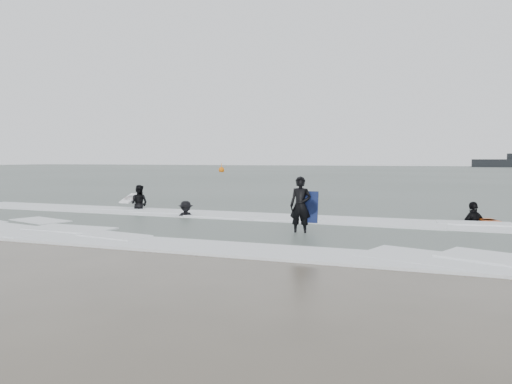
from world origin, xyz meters
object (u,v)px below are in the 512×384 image
(surfer_wading, at_px, (139,211))
(buoy, at_px, (221,170))
(surfer_breaker, at_px, (186,218))
(surfer_centre, at_px, (300,235))
(surfer_right_near, at_px, (473,222))

(surfer_wading, xyz_separation_m, buoy, (-25.08, 61.23, 0.42))
(surfer_wading, distance_m, surfer_breaker, 3.76)
(surfer_breaker, bearing_deg, surfer_centre, -59.90)
(buoy, bearing_deg, surfer_centre, -62.67)
(surfer_centre, bearing_deg, buoy, 116.27)
(surfer_breaker, height_order, buoy, buoy)
(surfer_breaker, distance_m, buoy, 69.06)
(surfer_centre, height_order, surfer_wading, surfer_centre)
(surfer_breaker, distance_m, surfer_right_near, 10.77)
(surfer_right_near, distance_m, buoy, 71.76)
(surfer_centre, xyz_separation_m, surfer_breaker, (-5.42, 2.55, 0.00))
(surfer_centre, height_order, surfer_right_near, surfer_right_near)
(surfer_centre, relative_size, surfer_wading, 1.06)
(surfer_breaker, xyz_separation_m, surfer_right_near, (10.45, 2.61, 0.00))
(surfer_breaker, bearing_deg, surfer_wading, 118.26)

